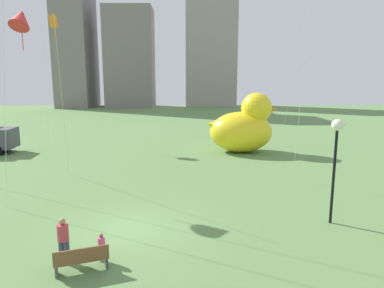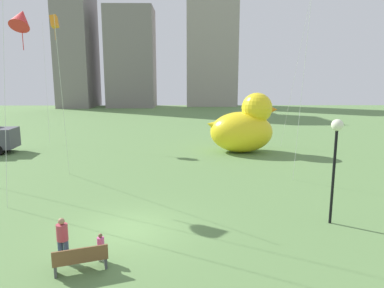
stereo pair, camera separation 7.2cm
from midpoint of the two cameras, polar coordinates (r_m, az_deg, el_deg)
The scene contains 9 objects.
ground_plane at distance 15.40m, azimuth -10.28°, elevation -13.48°, with size 140.00×140.00×0.00m, color #5E8449.
park_bench at distance 12.49m, azimuth -17.69°, elevation -17.39°, with size 1.78×0.99×0.90m.
person_adult at distance 13.18m, azimuth -20.36°, elevation -14.11°, with size 0.39×0.39×1.58m.
person_child at distance 12.94m, azimuth -14.65°, elevation -15.77°, with size 0.25×0.25×1.01m.
giant_inflatable_duck at distance 30.30m, azimuth 8.31°, elevation 2.74°, with size 6.14×3.94×5.09m.
lamppost at distance 15.93m, azimuth 22.29°, elevation 0.26°, with size 0.50×0.50×4.58m.
city_skyline at distance 82.53m, azimuth -8.56°, elevation 16.95°, with size 39.26×13.72×39.03m.
kite_orange at distance 37.65m, azimuth -21.68°, elevation 17.95°, with size 1.85×2.17×12.26m.
kite_red at distance 22.50m, azimuth -26.17°, elevation 17.85°, with size 2.86×3.61×10.27m.
Camera 1 is at (2.42, -13.86, 6.23)m, focal length 32.78 mm.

